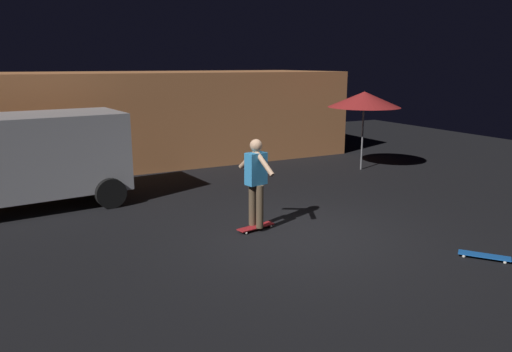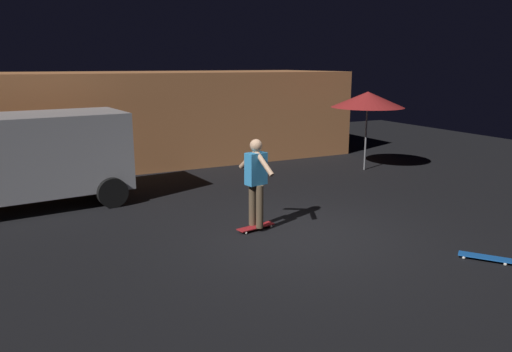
{
  "view_description": "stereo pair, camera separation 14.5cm",
  "coord_description": "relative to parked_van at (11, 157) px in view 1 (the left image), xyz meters",
  "views": [
    {
      "loc": [
        -4.65,
        -7.18,
        3.08
      ],
      "look_at": [
        -0.58,
        0.59,
        1.05
      ],
      "focal_mm": 34.12,
      "sensor_mm": 36.0,
      "label": 1
    },
    {
      "loc": [
        -4.53,
        -7.25,
        3.08
      ],
      "look_at": [
        -0.58,
        0.59,
        1.05
      ],
      "focal_mm": 34.12,
      "sensor_mm": 36.0,
      "label": 2
    }
  ],
  "objects": [
    {
      "name": "skateboard_ridden",
      "position": [
        3.98,
        -3.59,
        -1.11
      ],
      "size": [
        0.8,
        0.35,
        0.07
      ],
      "color": "#AD1E23",
      "rests_on": "ground_plane"
    },
    {
      "name": "skater",
      "position": [
        3.98,
        -3.59,
        -0.12
      ],
      "size": [
        0.42,
        0.98,
        1.67
      ],
      "color": "brown",
      "rests_on": "skateboard_ridden"
    },
    {
      "name": "low_building",
      "position": [
        4.31,
        4.3,
        0.25
      ],
      "size": [
        12.32,
        4.39,
        2.83
      ],
      "color": "#C67A47",
      "rests_on": "ground_plane"
    },
    {
      "name": "ground_plane",
      "position": [
        4.57,
        -4.18,
        -1.16
      ],
      "size": [
        28.0,
        28.0,
        0.0
      ],
      "primitive_type": "plane",
      "color": "black"
    },
    {
      "name": "parked_van",
      "position": [
        0.0,
        0.0,
        0.0
      ],
      "size": [
        4.76,
        2.59,
        2.03
      ],
      "color": "#B2B2B7",
      "rests_on": "ground_plane"
    },
    {
      "name": "patio_umbrella",
      "position": [
        9.27,
        -0.24,
        0.91
      ],
      "size": [
        2.1,
        2.1,
        2.3
      ],
      "color": "slate",
      "rests_on": "ground_plane"
    },
    {
      "name": "skateboard_spare",
      "position": [
        6.59,
        -6.56,
        -1.11
      ],
      "size": [
        0.63,
        0.74,
        0.07
      ],
      "color": "#1959B2",
      "rests_on": "ground_plane"
    }
  ]
}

